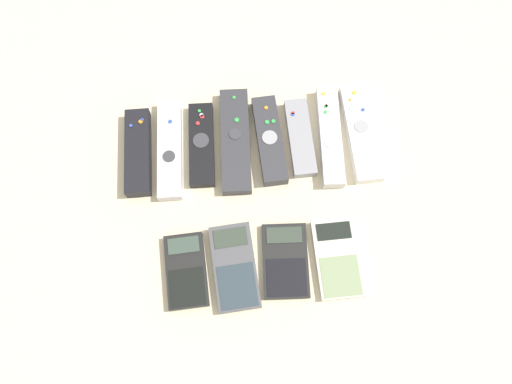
% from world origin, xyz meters
% --- Properties ---
extents(ground_plane, '(3.00, 3.00, 0.00)m').
position_xyz_m(ground_plane, '(0.00, 0.00, 0.00)').
color(ground_plane, beige).
extents(remote_0, '(0.05, 0.17, 0.03)m').
position_xyz_m(remote_0, '(-0.22, 0.13, 0.01)').
color(remote_0, black).
rests_on(remote_0, ground_plane).
extents(remote_1, '(0.05, 0.20, 0.02)m').
position_xyz_m(remote_1, '(-0.16, 0.13, 0.01)').
color(remote_1, silver).
rests_on(remote_1, ground_plane).
extents(remote_2, '(0.05, 0.17, 0.02)m').
position_xyz_m(remote_2, '(-0.10, 0.14, 0.01)').
color(remote_2, black).
rests_on(remote_2, ground_plane).
extents(remote_3, '(0.06, 0.22, 0.02)m').
position_xyz_m(remote_3, '(-0.03, 0.14, 0.01)').
color(remote_3, '#333338').
rests_on(remote_3, ground_plane).
extents(remote_4, '(0.05, 0.18, 0.03)m').
position_xyz_m(remote_4, '(0.04, 0.13, 0.01)').
color(remote_4, '#333338').
rests_on(remote_4, ground_plane).
extents(remote_5, '(0.05, 0.16, 0.02)m').
position_xyz_m(remote_5, '(0.10, 0.13, 0.01)').
color(remote_5, gray).
rests_on(remote_5, ground_plane).
extents(remote_6, '(0.05, 0.21, 0.03)m').
position_xyz_m(remote_6, '(0.15, 0.13, 0.01)').
color(remote_6, silver).
rests_on(remote_6, ground_plane).
extents(remote_7, '(0.05, 0.20, 0.03)m').
position_xyz_m(remote_7, '(0.21, 0.13, 0.01)').
color(remote_7, white).
rests_on(remote_7, ground_plane).
extents(calculator_0, '(0.07, 0.13, 0.02)m').
position_xyz_m(calculator_0, '(-0.14, -0.10, 0.01)').
color(calculator_0, black).
rests_on(calculator_0, ground_plane).
extents(calculator_1, '(0.08, 0.16, 0.02)m').
position_xyz_m(calculator_1, '(-0.05, -0.10, 0.01)').
color(calculator_1, '#4C4C51').
rests_on(calculator_1, ground_plane).
extents(calculator_2, '(0.09, 0.14, 0.01)m').
position_xyz_m(calculator_2, '(0.04, -0.10, 0.01)').
color(calculator_2, black).
rests_on(calculator_2, ground_plane).
extents(calculator_3, '(0.08, 0.14, 0.02)m').
position_xyz_m(calculator_3, '(0.13, -0.11, 0.01)').
color(calculator_3, beige).
rests_on(calculator_3, ground_plane).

